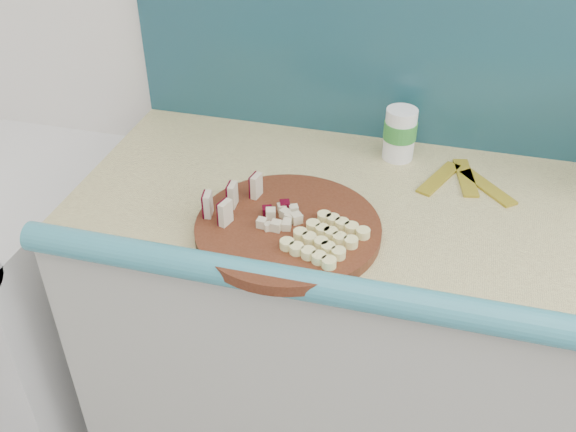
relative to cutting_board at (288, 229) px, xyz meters
The scene contains 7 objects.
kitchen_counter 0.78m from the cutting_board, 14.87° to the left, with size 2.20×0.63×0.91m.
cutting_board is the anchor object (origin of this frame).
apple_wedges 0.13m from the cutting_board, behind, with size 0.10×0.14×0.05m.
apple_chunks 0.03m from the cutting_board, 155.91° to the left, with size 0.06×0.06×0.02m.
banana_slices 0.09m from the cutting_board, 23.56° to the right, with size 0.15×0.16×0.02m.
canister 0.40m from the cutting_board, 63.79° to the left, with size 0.08×0.08×0.12m.
banana_peel 0.44m from the cutting_board, 40.42° to the left, with size 0.22×0.18×0.01m.
Camera 1 is at (-0.24, 0.36, 1.69)m, focal length 40.00 mm.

